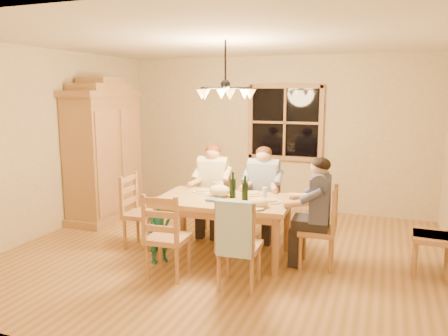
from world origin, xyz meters
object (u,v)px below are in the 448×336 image
at_px(chandelier, 225,92).
at_px(chair_far_right, 263,218).
at_px(chair_near_right, 239,259).
at_px(adult_woman, 213,178).
at_px(adult_slate_man, 319,199).
at_px(adult_plaid_man, 263,181).
at_px(chair_near_left, 168,251).
at_px(chair_far_left, 213,214).
at_px(chair_end_right, 317,242).
at_px(child, 159,230).
at_px(wine_bottle_b, 245,189).
at_px(chair_spare_back, 431,248).
at_px(wine_bottle_a, 233,185).
at_px(chair_end_left, 142,225).
at_px(dining_table, 224,206).
at_px(armoire, 104,155).
at_px(chair_spare_front, 432,250).

bearing_deg(chandelier, chair_far_right, 67.04).
height_order(chandelier, chair_near_right, chandelier).
distance_m(adult_woman, adult_slate_man, 1.77).
bearing_deg(adult_plaid_man, chair_near_left, 64.80).
distance_m(chair_far_right, chair_near_left, 1.75).
height_order(chair_far_left, chair_end_right, same).
xyz_separation_m(chair_near_right, child, (-1.13, 0.29, 0.11)).
distance_m(adult_woman, wine_bottle_b, 1.15).
relative_size(adult_slate_man, wine_bottle_b, 2.65).
bearing_deg(chair_spare_back, chair_near_right, 124.74).
distance_m(chair_far_right, chair_spare_back, 2.20).
relative_size(adult_plaid_man, wine_bottle_a, 2.65).
relative_size(chair_end_left, wine_bottle_a, 3.00).
bearing_deg(dining_table, armoire, 159.44).
bearing_deg(armoire, adult_slate_man, -13.30).
height_order(adult_woman, chair_spare_front, adult_woman).
height_order(chair_far_right, chair_near_right, same).
height_order(chair_end_left, wine_bottle_a, wine_bottle_a).
distance_m(chandelier, chair_end_left, 2.12).
bearing_deg(dining_table, chair_near_left, -114.74).
relative_size(chair_far_left, chair_far_right, 1.00).
xyz_separation_m(armoire, adult_plaid_man, (2.72, -0.11, -0.22)).
bearing_deg(chair_end_left, adult_slate_man, 90.00).
distance_m(adult_woman, wine_bottle_a, 0.89).
distance_m(adult_slate_man, wine_bottle_b, 0.88).
bearing_deg(adult_plaid_man, chair_end_right, 136.64).
distance_m(adult_plaid_man, chair_spare_back, 2.26).
xyz_separation_m(armoire, chair_far_right, (2.72, -0.11, -0.75)).
bearing_deg(dining_table, chair_spare_back, 7.98).
distance_m(chandelier, chair_end_right, 2.13).
distance_m(chandelier, wine_bottle_b, 1.21).
distance_m(chair_far_right, adult_plaid_man, 0.54).
relative_size(chair_near_right, wine_bottle_b, 3.00).
relative_size(chair_end_right, wine_bottle_a, 3.00).
height_order(chair_near_left, chair_near_right, same).
distance_m(chair_near_left, chair_spare_front, 3.00).
height_order(wine_bottle_a, chair_spare_back, wine_bottle_a).
xyz_separation_m(armoire, wine_bottle_b, (2.74, -1.01, -0.13)).
xyz_separation_m(chair_end_right, wine_bottle_a, (-1.07, 0.01, 0.62)).
height_order(chair_end_left, wine_bottle_b, wine_bottle_b).
bearing_deg(adult_woman, armoire, -7.46).
xyz_separation_m(armoire, chair_end_right, (3.60, -0.85, -0.75)).
bearing_deg(chair_spare_front, armoire, 84.49).
bearing_deg(armoire, chair_far_left, -4.30).
relative_size(armoire, adult_slate_man, 2.63).
bearing_deg(adult_plaid_man, armoire, -5.42).
distance_m(dining_table, chair_spare_front, 2.47).
bearing_deg(adult_slate_man, chair_near_right, 136.74).
relative_size(chair_end_left, wine_bottle_b, 3.00).
height_order(chair_far_right, chair_end_right, same).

